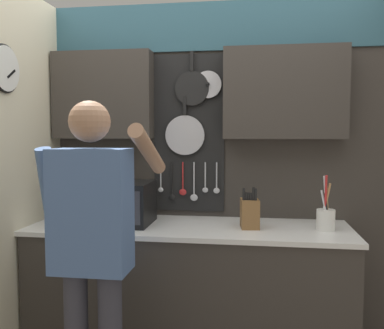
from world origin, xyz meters
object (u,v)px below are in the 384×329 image
at_px(knife_block, 250,213).
at_px(person, 92,236).
at_px(microwave, 113,203).
at_px(utensil_crock, 326,217).

distance_m(knife_block, person, 1.02).
relative_size(microwave, person, 0.30).
bearing_deg(utensil_crock, knife_block, -179.85).
distance_m(utensil_crock, person, 1.40).
bearing_deg(knife_block, utensil_crock, 0.15).
relative_size(knife_block, person, 0.16).
height_order(knife_block, person, person).
bearing_deg(utensil_crock, person, -151.42).
distance_m(knife_block, utensil_crock, 0.46).
distance_m(microwave, person, 0.68).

